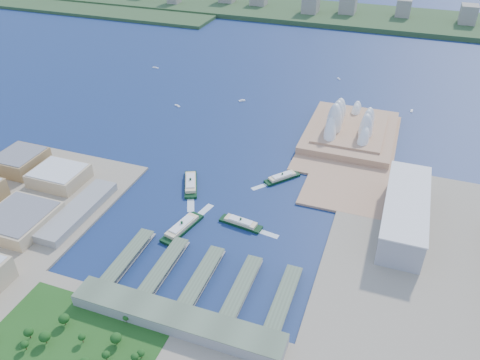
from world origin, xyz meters
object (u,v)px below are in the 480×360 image
at_px(ferry_d, 241,221).
at_px(toaster_building, 405,212).
at_px(ferry_b, 282,176).
at_px(opera_house, 352,118).
at_px(ferry_c, 182,226).
at_px(ferry_a, 191,182).

bearing_deg(ferry_d, toaster_building, -63.32).
height_order(ferry_b, ferry_d, ferry_d).
relative_size(opera_house, ferry_c, 2.93).
bearing_deg(ferry_c, opera_house, -103.76).
relative_size(toaster_building, ferry_b, 3.06).
distance_m(ferry_c, ferry_d, 67.25).
distance_m(ferry_a, ferry_d, 103.29).
height_order(ferry_c, ferry_d, ferry_c).
xyz_separation_m(toaster_building, ferry_c, (-234.58, -91.05, -14.69)).
relative_size(ferry_a, ferry_c, 0.99).
bearing_deg(opera_house, ferry_b, -113.50).
bearing_deg(ferry_c, ferry_a, -58.60).
distance_m(opera_house, ferry_a, 270.84).
bearing_deg(opera_house, ferry_a, -129.99).
bearing_deg(toaster_building, ferry_c, -158.79).
relative_size(opera_house, ferry_a, 2.97).
relative_size(ferry_a, ferry_d, 1.18).
xyz_separation_m(opera_house, ferry_c, (-144.58, -291.05, -26.19)).
distance_m(ferry_b, ferry_c, 160.51).
height_order(opera_house, ferry_d, opera_house).
height_order(toaster_building, ferry_a, toaster_building).
bearing_deg(ferry_c, ferry_b, -106.75).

